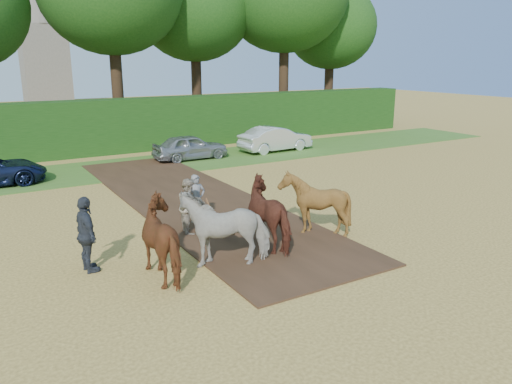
# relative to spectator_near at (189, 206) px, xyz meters

# --- Properties ---
(ground) EXTENTS (120.00, 120.00, 0.00)m
(ground) POSITION_rel_spectator_near_xyz_m (0.01, -3.80, -0.85)
(ground) COLOR gold
(ground) RESTS_ON ground
(earth_strip) EXTENTS (4.50, 17.00, 0.05)m
(earth_strip) POSITION_rel_spectator_near_xyz_m (1.51, 3.20, -0.82)
(earth_strip) COLOR #472D1C
(earth_strip) RESTS_ON ground
(grass_verge) EXTENTS (50.00, 5.00, 0.03)m
(grass_verge) POSITION_rel_spectator_near_xyz_m (0.01, 10.20, -0.83)
(grass_verge) COLOR #38601E
(grass_verge) RESTS_ON ground
(hedgerow) EXTENTS (46.00, 1.60, 3.00)m
(hedgerow) POSITION_rel_spectator_near_xyz_m (0.01, 14.70, 0.65)
(hedgerow) COLOR #14380F
(hedgerow) RESTS_ON ground
(spectator_near) EXTENTS (0.79, 0.93, 1.70)m
(spectator_near) POSITION_rel_spectator_near_xyz_m (0.00, 0.00, 0.00)
(spectator_near) COLOR #C4B39A
(spectator_near) RESTS_ON ground
(spectator_far) EXTENTS (0.59, 1.19, 1.96)m
(spectator_far) POSITION_rel_spectator_near_xyz_m (-3.35, -1.41, 0.13)
(spectator_far) COLOR #262B33
(spectator_far) RESTS_ON ground
(plough_team) EXTENTS (6.34, 4.80, 1.93)m
(plough_team) POSITION_rel_spectator_near_xyz_m (0.75, -2.34, 0.11)
(plough_team) COLOR maroon
(plough_team) RESTS_ON ground
(parked_cars) EXTENTS (29.63, 3.05, 1.44)m
(parked_cars) POSITION_rel_spectator_near_xyz_m (-3.30, 10.28, -0.17)
(parked_cars) COLOR #A7AAAD
(parked_cars) RESTS_ON ground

